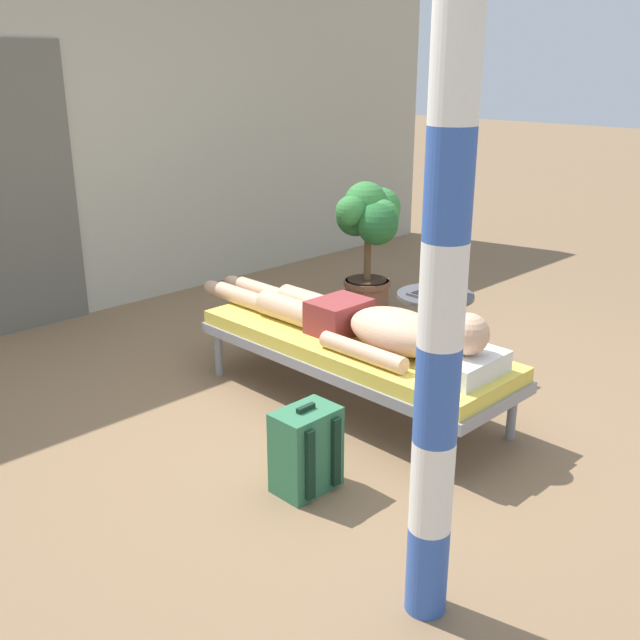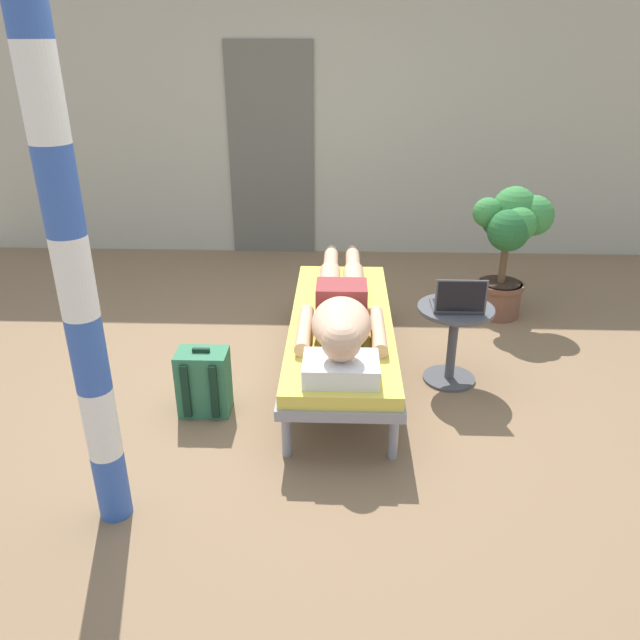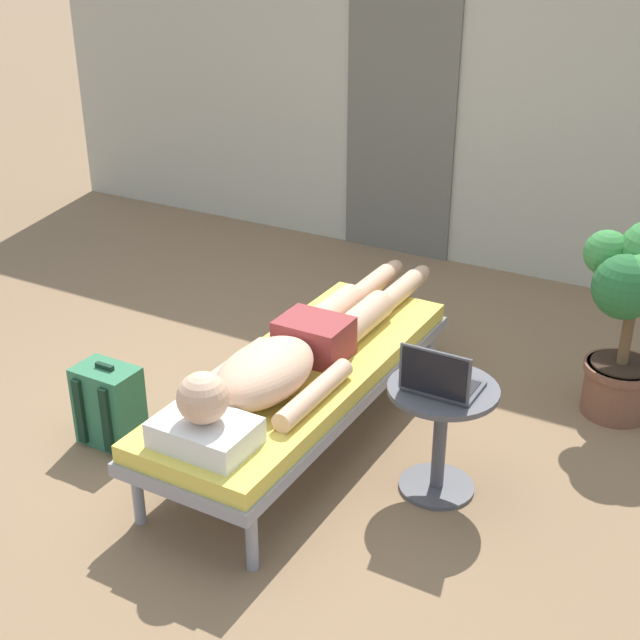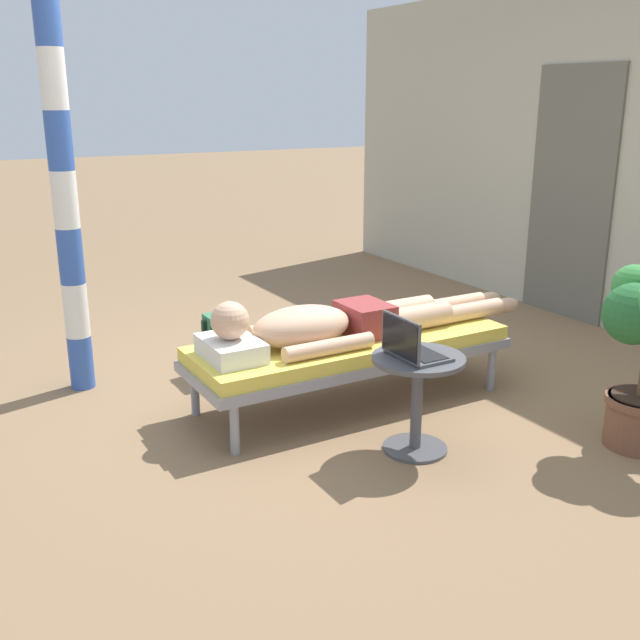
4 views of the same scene
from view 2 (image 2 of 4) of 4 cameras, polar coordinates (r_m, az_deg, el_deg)
name	(u,v)px [view 2 (image 2 of 4)]	position (r m, az deg, el deg)	size (l,w,h in m)	color
ground_plane	(305,383)	(4.05, -1.45, -5.83)	(40.00, 40.00, 0.00)	#846647
house_wall_back	(344,116)	(6.31, 2.21, 18.38)	(7.60, 0.20, 2.70)	#B2AD99
house_door_panel	(272,152)	(6.29, -4.53, 15.26)	(0.84, 0.03, 2.04)	#625F54
lounge_chair	(341,328)	(3.98, 1.97, -0.75)	(0.67, 1.96, 0.42)	gray
person_reclining	(341,309)	(3.83, 2.00, 0.99)	(0.53, 2.17, 0.32)	white
side_table	(454,331)	(4.00, 12.30, -1.01)	(0.48, 0.48, 0.52)	#4C4C51
laptop	(458,302)	(3.87, 12.72, 1.67)	(0.31, 0.24, 0.23)	#4C4C51
backpack	(204,382)	(3.73, -10.71, -5.69)	(0.30, 0.26, 0.42)	#33724C
potted_plant	(510,235)	(4.99, 17.23, 7.59)	(0.62, 0.52, 1.03)	brown
porch_post	(75,277)	(2.62, -21.82, 3.71)	(0.15, 0.15, 2.40)	#3359B2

